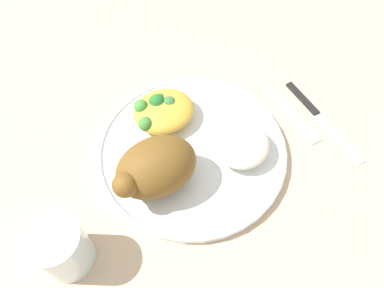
# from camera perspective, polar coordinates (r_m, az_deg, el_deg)

# --- Properties ---
(ground_plane) EXTENTS (2.00, 2.00, 0.00)m
(ground_plane) POSITION_cam_1_polar(r_m,az_deg,el_deg) (0.58, -0.00, -1.39)
(ground_plane) COLOR #CEB291
(plate) EXTENTS (0.30, 0.30, 0.02)m
(plate) POSITION_cam_1_polar(r_m,az_deg,el_deg) (0.57, -0.00, -0.95)
(plate) COLOR white
(plate) RESTS_ON ground_plane
(roasted_chicken) EXTENTS (0.13, 0.09, 0.08)m
(roasted_chicken) POSITION_cam_1_polar(r_m,az_deg,el_deg) (0.51, -5.84, -3.73)
(roasted_chicken) COLOR brown
(roasted_chicken) RESTS_ON plate
(rice_pile) EXTENTS (0.09, 0.09, 0.04)m
(rice_pile) POSITION_cam_1_polar(r_m,az_deg,el_deg) (0.55, 7.76, -0.08)
(rice_pile) COLOR white
(rice_pile) RESTS_ON plate
(mac_cheese_with_broccoli) EXTENTS (0.10, 0.09, 0.04)m
(mac_cheese_with_broccoli) POSITION_cam_1_polar(r_m,az_deg,el_deg) (0.59, -4.71, 5.32)
(mac_cheese_with_broccoli) COLOR gold
(mac_cheese_with_broccoli) RESTS_ON plate
(fork) EXTENTS (0.02, 0.14, 0.01)m
(fork) POSITION_cam_1_polar(r_m,az_deg,el_deg) (0.64, 15.77, 4.35)
(fork) COLOR #B2B2B7
(fork) RESTS_ON ground_plane
(knife) EXTENTS (0.02, 0.19, 0.01)m
(knife) POSITION_cam_1_polar(r_m,az_deg,el_deg) (0.66, 19.03, 4.61)
(knife) COLOR black
(knife) RESTS_ON ground_plane
(water_glass) EXTENTS (0.07, 0.07, 0.08)m
(water_glass) POSITION_cam_1_polar(r_m,az_deg,el_deg) (0.50, -19.83, -15.19)
(water_glass) COLOR silver
(water_glass) RESTS_ON ground_plane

